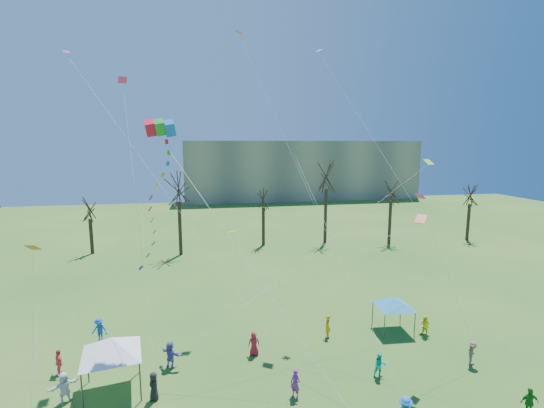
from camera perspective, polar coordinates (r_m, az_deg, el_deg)
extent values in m
cube|color=gray|center=(100.50, 4.43, 5.16)|extent=(60.00, 14.00, 15.00)
cylinder|color=black|center=(54.77, -25.56, -4.43)|extent=(0.44, 0.44, 4.63)
cylinder|color=black|center=(50.13, -13.68, -3.59)|extent=(0.44, 0.44, 6.99)
cylinder|color=black|center=(53.47, -1.31, -3.42)|extent=(0.44, 0.44, 5.40)
cylinder|color=black|center=(55.07, 8.05, -1.83)|extent=(0.44, 0.44, 7.86)
cylinder|color=black|center=(57.08, 17.32, -2.64)|extent=(0.44, 0.44, 6.18)
cylinder|color=black|center=(63.46, 27.44, -2.44)|extent=(0.44, 0.44, 5.45)
cube|color=red|center=(24.58, -17.87, 10.86)|extent=(0.82, 1.23, 1.16)
cube|color=#139121|center=(24.52, -16.53, 10.93)|extent=(0.82, 1.23, 1.16)
cube|color=blue|center=(24.47, -15.17, 10.99)|extent=(0.82, 1.23, 1.16)
cylinder|color=white|center=(19.73, -3.91, -8.58)|extent=(0.02, 0.02, 18.94)
cylinder|color=#3F3F44|center=(24.49, -26.67, -24.18)|extent=(0.09, 0.09, 2.34)
cylinder|color=#3F3F44|center=(24.31, -19.22, -23.96)|extent=(0.09, 0.09, 2.34)
cylinder|color=#3F3F44|center=(26.97, -26.02, -20.87)|extent=(0.09, 0.09, 2.34)
cylinder|color=#3F3F44|center=(26.81, -19.41, -20.63)|extent=(0.09, 0.09, 2.34)
pyramid|color=white|center=(24.78, -23.08, -19.04)|extent=(4.40, 4.40, 1.00)
cylinder|color=#3F3F44|center=(30.41, 16.58, -17.24)|extent=(0.07, 0.07, 1.89)
cylinder|color=#3F3F44|center=(31.35, 20.69, -16.62)|extent=(0.07, 0.07, 1.89)
cylinder|color=#3F3F44|center=(32.37, 14.90, -15.50)|extent=(0.07, 0.07, 1.89)
cylinder|color=#3F3F44|center=(33.25, 18.80, -15.00)|extent=(0.07, 0.07, 1.89)
pyramid|color=teal|center=(31.28, 17.86, -13.82)|extent=(3.60, 3.60, 0.81)
imported|color=#1A771A|center=(26.23, 34.27, -23.43)|extent=(0.99, 0.57, 1.58)
imported|color=white|center=(25.99, -28.82, -23.03)|extent=(1.63, 1.38, 1.77)
imported|color=black|center=(24.44, -17.35, -24.70)|extent=(0.51, 0.79, 1.61)
imported|color=purple|center=(23.68, 3.53, -25.38)|extent=(0.70, 0.72, 1.67)
imported|color=#0DBBAF|center=(26.08, 15.92, -22.34)|extent=(0.83, 0.68, 1.56)
imported|color=brown|center=(29.32, 27.91, -19.29)|extent=(1.17, 1.15, 1.62)
imported|color=#FF5460|center=(28.71, -29.41, -20.03)|extent=(0.89, 1.00, 1.63)
imported|color=#6454B7|center=(26.88, -15.04, -21.05)|extent=(1.60, 1.43, 1.76)
imported|color=#B41626|center=(27.41, -2.74, -20.23)|extent=(0.81, 0.53, 1.65)
imported|color=orange|center=(29.75, 8.34, -17.76)|extent=(0.66, 0.74, 1.71)
imported|color=#FEF21A|center=(31.76, 22.07, -16.67)|extent=(0.88, 0.96, 1.58)
imported|color=#1652B0|center=(31.43, -24.55, -16.90)|extent=(1.31, 0.98, 1.80)
cube|color=#D5420B|center=(21.45, -32.30, -5.58)|extent=(0.57, 0.63, 0.37)
cylinder|color=white|center=(21.44, -32.36, -16.98)|extent=(0.01, 0.01, 8.15)
cube|color=#CD227D|center=(29.01, -21.60, 16.98)|extent=(0.71, 0.79, 0.36)
cylinder|color=white|center=(23.11, -19.50, -2.21)|extent=(0.01, 0.01, 20.67)
cube|color=yellow|center=(19.60, -5.82, -4.15)|extent=(0.89, 0.88, 0.22)
cylinder|color=white|center=(19.34, -2.83, -17.66)|extent=(0.01, 0.01, 9.03)
cube|color=#1982BD|center=(28.47, 3.23, 8.26)|extent=(0.89, 0.79, 0.28)
cylinder|color=white|center=(23.99, 9.94, -7.19)|extent=(0.01, 0.01, 17.45)
cube|color=#2580D2|center=(33.78, 7.10, 21.94)|extent=(0.74, 0.74, 0.34)
cylinder|color=white|center=(26.94, 18.90, 2.87)|extent=(0.01, 0.01, 26.71)
cube|color=red|center=(24.69, 21.49, -2.11)|extent=(0.90, 0.90, 0.46)
cylinder|color=white|center=(22.60, -3.25, -13.65)|extent=(0.01, 0.01, 22.34)
cube|color=#9DEC37|center=(34.50, 22.51, 5.86)|extent=(0.70, 0.78, 0.44)
cylinder|color=white|center=(26.79, 7.03, -6.64)|extent=(0.01, 0.01, 25.86)
cube|color=purple|center=(34.65, -28.56, 19.48)|extent=(0.61, 0.66, 0.32)
cylinder|color=white|center=(26.01, -15.97, 2.05)|extent=(0.01, 0.01, 27.89)
cube|color=orange|center=(35.35, -4.96, 24.31)|extent=(0.76, 0.68, 0.32)
cylinder|color=white|center=(27.79, 3.97, 5.32)|extent=(0.01, 0.01, 26.93)
cube|color=#EE2764|center=(25.88, 21.44, 1.08)|extent=(0.72, 0.69, 0.37)
cylinder|color=white|center=(27.05, 24.82, -9.27)|extent=(0.01, 0.01, 9.93)
cube|color=yellow|center=(24.03, -14.89, 7.10)|extent=(0.68, 0.62, 0.35)
cylinder|color=white|center=(25.37, -22.63, -7.23)|extent=(0.01, 0.01, 13.90)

